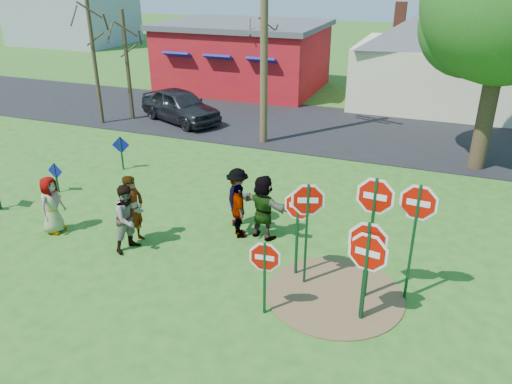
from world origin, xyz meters
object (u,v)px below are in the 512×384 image
stop_sign_b (307,209)px  person_a (51,205)px  leafy_tree (512,9)px  person_b (134,209)px  stop_sign_d (417,214)px  suv (180,105)px  stop_sign_a (265,263)px  stop_sign_c (374,211)px  utility_pole (264,13)px

stop_sign_b → person_a: stop_sign_b is taller
leafy_tree → stop_sign_b: bearing=-113.6°
person_b → leafy_tree: 13.74m
person_a → leafy_tree: leafy_tree is taller
stop_sign_b → stop_sign_d: (2.33, 0.24, 0.19)m
person_b → suv: person_b is taller
stop_sign_a → stop_sign_d: bearing=23.4°
stop_sign_b → stop_sign_c: stop_sign_c is taller
stop_sign_a → suv: (-8.80, 12.26, -0.47)m
person_a → stop_sign_c: bearing=-92.1°
person_a → stop_sign_b: bearing=-91.8°
stop_sign_a → stop_sign_b: stop_sign_b is taller
person_a → stop_sign_a: bearing=-103.4°
person_b → leafy_tree: (9.03, 9.25, 4.69)m
suv → leafy_tree: bearing=-71.1°
person_a → suv: 11.13m
stop_sign_b → suv: (-9.30, 10.85, -1.16)m
stop_sign_b → leafy_tree: size_ratio=0.31×
stop_sign_b → person_b: bearing=158.0°
stop_sign_c → person_b: stop_sign_c is taller
stop_sign_b → person_a: 7.45m
stop_sign_a → person_b: person_b is taller
stop_sign_d → leafy_tree: (1.82, 9.26, 3.50)m
stop_sign_b → suv: size_ratio=0.60×
stop_sign_d → person_b: (-7.21, 0.02, -1.19)m
utility_pole → leafy_tree: bearing=0.6°
stop_sign_c → stop_sign_d: 0.91m
stop_sign_d → person_b: 7.31m
stop_sign_d → person_a: bearing=-173.8°
person_b → suv: 11.48m
stop_sign_d → suv: size_ratio=0.65×
stop_sign_c → utility_pole: (-5.96, 9.44, 3.08)m
stop_sign_d → person_a: 9.79m
utility_pole → leafy_tree: utility_pole is taller
person_a → leafy_tree: (11.51, 9.61, 4.82)m
stop_sign_a → suv: size_ratio=0.41×
stop_sign_d → leafy_tree: leafy_tree is taller
stop_sign_d → suv: 15.80m
person_b → stop_sign_b: bearing=-94.1°
stop_sign_d → stop_sign_b: bearing=-169.9°
stop_sign_c → utility_pole: bearing=126.5°
stop_sign_c → stop_sign_d: (0.87, 0.27, -0.03)m
stop_sign_a → person_a: bearing=162.4°
stop_sign_d → person_b: size_ratio=1.53×
person_a → person_b: bearing=-84.3°
person_a → utility_pole: size_ratio=0.17×
suv → person_b: bearing=-132.7°
person_b → suv: size_ratio=0.43×
stop_sign_a → leafy_tree: size_ratio=0.22×
stop_sign_c → person_a: size_ratio=1.85×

